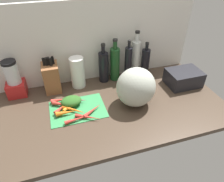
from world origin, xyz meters
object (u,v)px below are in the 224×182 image
Objects in this scene: bottle_2 at (128,63)px; carrot_5 at (59,100)px; knife_block at (51,77)px; dish_rack at (183,78)px; bottle_4 at (145,62)px; paper_towel_roll at (78,72)px; bottle_3 at (136,58)px; carrot_1 at (92,110)px; carrot_9 at (78,119)px; carrot_2 at (75,100)px; carrot_6 at (88,117)px; cutting_board at (78,109)px; carrot_8 at (71,106)px; bottle_1 at (115,64)px; winter_squash at (136,87)px; carrot_4 at (74,110)px; bottle_0 at (104,67)px; carrot_0 at (61,104)px; carrot_3 at (61,108)px; blender_appliance at (14,81)px; carrot_7 at (66,113)px.

carrot_5 is at bearing -164.50° from bottle_2.
dish_rack is at bearing -13.62° from knife_block.
paper_towel_roll is at bearing 179.40° from bottle_4.
bottle_3 is at bearing 17.10° from carrot_5.
bottle_4 is (51.14, 32.90, 9.80)cm from carrot_1.
carrot_9 is 85.89cm from dish_rack.
carrot_6 is (4.81, -18.69, -0.38)cm from carrot_2.
cutting_board is 2.82× the size of carrot_8.
carrot_5 is 50.35cm from bottle_1.
bottle_1 is at bearing 39.28° from cutting_board.
bottle_3 is at bearing 67.83° from winter_squash.
carrot_5 is 26.66cm from carrot_6.
carrot_4 is 65.66cm from bottle_3.
paper_towel_roll is (8.42, 29.92, 9.52)cm from carrot_4.
knife_block is (-2.47, 18.24, 8.46)cm from carrot_5.
carrot_9 is at bearing -141.61° from bottle_2.
bottle_4 reaches higher than carrot_8.
winter_squash is at bearing -3.50° from carrot_4.
cutting_board is 1.16× the size of bottle_0.
knife_block is at bearing 166.38° from dish_rack.
carrot_5 is at bearing -166.98° from bottle_4.
knife_block reaches higher than carrot_0.
knife_block reaches higher than paper_towel_roll.
cutting_board is 2.19× the size of carrot_6.
carrot_8 is (-12.81, 9.06, -0.07)cm from carrot_1.
dish_rack reaches higher than carrot_3.
bottle_4 is at bearing 136.82° from dish_rack.
carrot_0 is (-9.92, 6.00, 1.86)cm from cutting_board.
bottle_1 is (26.15, 34.43, 11.80)cm from carrot_1.
carrot_9 is 0.57× the size of bottle_4.
paper_towel_roll is at bearing 54.16° from carrot_0.
carrot_0 is 0.46× the size of knife_block.
bottle_4 is (61.51, 37.74, 9.91)cm from carrot_9.
bottle_3 is (62.63, 24.22, 13.13)cm from carrot_0.
bottle_1 is at bearing -174.64° from bottle_3.
dish_rack is (56.66, -23.06, -6.69)cm from bottle_0.
winter_squash is at bearing -24.20° from blender_appliance.
bottle_0 is at bearing 63.63° from carrot_1.
carrot_9 is at bearing -143.00° from bottle_3.
paper_towel_roll is 80.19cm from dish_rack.
bottle_1 is at bearing 166.30° from bottle_2.
carrot_3 is 0.41× the size of knife_block.
carrot_6 is at bearing -127.34° from bottle_1.
carrot_2 is at bearing 162.04° from winter_squash.
carrot_5 is 0.41× the size of knife_block.
carrot_1 is 0.93× the size of carrot_9.
carrot_5 reaches higher than carrot_6.
carrot_4 is 1.33× the size of carrot_7.
carrot_7 is 33.83cm from knife_block.
carrot_0 is at bearing 179.82° from dish_rack.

